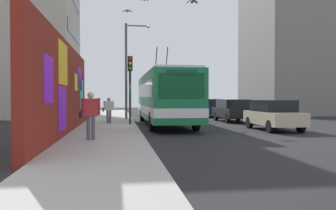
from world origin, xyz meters
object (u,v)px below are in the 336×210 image
street_lamp (129,64)px  pedestrian_midblock (109,108)px  pedestrian_near_wall (90,112)px  traffic_light (130,78)px  parked_car_champagne (273,114)px  parked_car_black (233,110)px  city_bus (165,96)px  parked_car_dark_gray (194,106)px  parked_car_navy (209,107)px

street_lamp → pedestrian_midblock: bearing=161.0°
pedestrian_near_wall → traffic_light: bearing=-13.5°
parked_car_champagne → parked_car_black: (6.41, 0.00, 0.00)m
city_bus → parked_car_dark_gray: (14.96, -5.20, -0.95)m
parked_car_dark_gray → pedestrian_midblock: 16.93m
city_bus → traffic_light: size_ratio=2.90×
pedestrian_midblock → traffic_light: traffic_light is taller
parked_car_navy → parked_car_champagne: bearing=180.0°
parked_car_black → city_bus: bearing=114.7°
parked_car_dark_gray → pedestrian_midblock: (-14.57, 8.62, 0.21)m
parked_car_black → parked_car_champagne: bearing=-180.0°
parked_car_champagne → parked_car_black: 6.41m
parked_car_dark_gray → pedestrian_midblock: size_ratio=2.88×
traffic_light → street_lamp: size_ratio=0.57×
parked_car_black → pedestrian_midblock: 8.85m
city_bus → parked_car_navy: (8.85, -5.20, -0.96)m
pedestrian_midblock → traffic_light: (-1.37, -1.27, 1.78)m
parked_car_champagne → parked_car_dark_gray: bearing=-0.0°
city_bus → traffic_light: bearing=114.4°
parked_car_champagne → parked_car_navy: 12.87m
parked_car_dark_gray → street_lamp: (-10.60, 7.25, 3.30)m
parked_car_dark_gray → parked_car_navy: bearing=180.0°
city_bus → parked_car_navy: 10.31m
parked_car_navy → pedestrian_near_wall: bearing=151.8°
parked_car_dark_gray → parked_car_champagne: bearing=180.0°
pedestrian_midblock → parked_car_navy: bearing=-45.5°
parked_car_dark_gray → street_lamp: size_ratio=0.64×
parked_car_navy → street_lamp: street_lamp is taller
parked_car_champagne → parked_car_black: size_ratio=0.98×
pedestrian_near_wall → traffic_light: size_ratio=0.45×
pedestrian_near_wall → parked_car_black: bearing=-40.9°
parked_car_champagne → parked_car_navy: (12.87, 0.00, 0.00)m
city_bus → pedestrian_midblock: 3.52m
parked_car_champagne → pedestrian_midblock: pedestrian_midblock is taller
pedestrian_midblock → parked_car_champagne: bearing=-117.1°
parked_car_champagne → pedestrian_near_wall: (-4.06, 9.06, 0.37)m
pedestrian_near_wall → city_bus: bearing=-25.5°
traffic_light → street_lamp: 5.49m
street_lamp → pedestrian_near_wall: bearing=171.7°
parked_car_navy → street_lamp: bearing=121.8°
city_bus → traffic_light: (-0.97, 2.15, 1.04)m
pedestrian_midblock → street_lamp: street_lamp is taller
parked_car_black → pedestrian_midblock: (-2.00, 8.62, 0.21)m
parked_car_black → traffic_light: traffic_light is taller
pedestrian_midblock → street_lamp: 5.21m
parked_car_dark_gray → traffic_light: bearing=155.2°
parked_car_navy → pedestrian_midblock: (-8.46, 8.62, 0.22)m
city_bus → street_lamp: bearing=25.2°
parked_car_dark_gray → street_lamp: 13.26m
city_bus → pedestrian_midblock: bearing=83.5°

